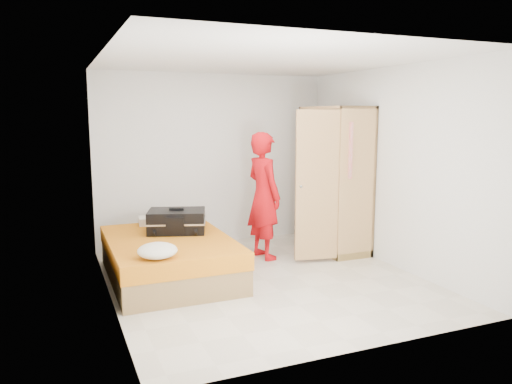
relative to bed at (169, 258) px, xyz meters
name	(u,v)px	position (x,y,z in m)	size (l,w,h in m)	color
room	(265,173)	(1.05, -0.52, 1.05)	(4.00, 4.02, 2.60)	beige
bed	(169,258)	(0.00, 0.00, 0.00)	(1.42, 2.02, 0.50)	olive
wardrobe	(333,183)	(2.50, 0.34, 0.75)	(1.16, 1.20, 2.10)	tan
person	(264,196)	(1.42, 0.38, 0.62)	(0.64, 0.42, 1.75)	red
suitcase	(177,221)	(0.17, 0.28, 0.39)	(0.85, 0.72, 0.31)	black
round_cushion	(157,251)	(-0.30, -0.80, 0.33)	(0.42, 0.42, 0.16)	white
pillow	(159,220)	(0.06, 0.85, 0.30)	(0.55, 0.28, 0.10)	white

